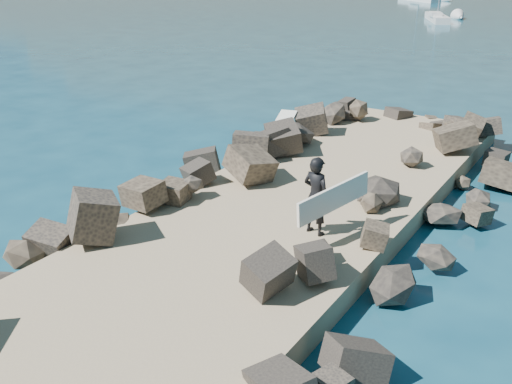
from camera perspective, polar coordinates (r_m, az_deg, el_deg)
ground at (r=14.79m, az=2.13°, el=-4.08°), size 800.00×800.00×0.00m
jetty at (r=13.18m, az=-2.40°, el=-6.24°), size 6.00×26.00×0.60m
riprap_left at (r=15.11m, az=-10.30°, el=-1.76°), size 2.60×22.00×1.00m
riprap_right at (r=12.25m, az=10.23°, el=-8.00°), size 2.60×22.00×1.00m
surfboard_resting at (r=19.78m, az=2.51°, el=6.25°), size 1.21×2.43×0.08m
surfer_with_board at (r=13.11m, az=6.28°, el=-0.42°), size 1.17×2.28×1.89m
sailboat_a at (r=64.20m, az=17.65°, el=16.27°), size 4.29×6.57×8.04m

